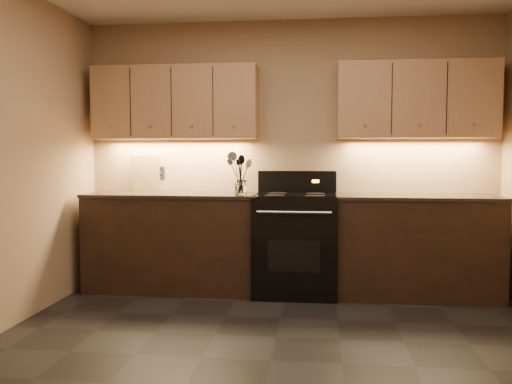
# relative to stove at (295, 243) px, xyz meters

# --- Properties ---
(floor) EXTENTS (4.00, 4.00, 0.00)m
(floor) POSITION_rel_stove_xyz_m (-0.08, -1.68, -0.48)
(floor) COLOR black
(floor) RESTS_ON ground
(wall_back) EXTENTS (4.00, 0.04, 2.60)m
(wall_back) POSITION_rel_stove_xyz_m (-0.08, 0.32, 0.82)
(wall_back) COLOR tan
(wall_back) RESTS_ON ground
(counter_left) EXTENTS (1.62, 0.62, 0.93)m
(counter_left) POSITION_rel_stove_xyz_m (-1.18, 0.02, -0.01)
(counter_left) COLOR black
(counter_left) RESTS_ON ground
(counter_right) EXTENTS (1.46, 0.62, 0.93)m
(counter_right) POSITION_rel_stove_xyz_m (1.10, 0.02, -0.01)
(counter_right) COLOR black
(counter_right) RESTS_ON ground
(stove) EXTENTS (0.76, 0.68, 1.14)m
(stove) POSITION_rel_stove_xyz_m (0.00, 0.00, 0.00)
(stove) COLOR black
(stove) RESTS_ON ground
(upper_cab_left) EXTENTS (1.60, 0.30, 0.70)m
(upper_cab_left) POSITION_rel_stove_xyz_m (-1.18, 0.17, 1.32)
(upper_cab_left) COLOR tan
(upper_cab_left) RESTS_ON wall_back
(upper_cab_right) EXTENTS (1.44, 0.30, 0.70)m
(upper_cab_right) POSITION_rel_stove_xyz_m (1.10, 0.17, 1.32)
(upper_cab_right) COLOR tan
(upper_cab_right) RESTS_ON wall_back
(outlet_plate) EXTENTS (0.08, 0.01, 0.12)m
(outlet_plate) POSITION_rel_stove_xyz_m (-1.38, 0.31, 0.64)
(outlet_plate) COLOR #B2B5BA
(outlet_plate) RESTS_ON wall_back
(utensil_crock) EXTENTS (0.13, 0.13, 0.14)m
(utensil_crock) POSITION_rel_stove_xyz_m (-0.50, -0.10, 0.51)
(utensil_crock) COLOR white
(utensil_crock) RESTS_ON counter_left
(cutting_board) EXTENTS (0.29, 0.09, 0.36)m
(cutting_board) POSITION_rel_stove_xyz_m (-1.53, 0.29, 0.63)
(cutting_board) COLOR tan
(cutting_board) RESTS_ON counter_left
(wooden_spoon) EXTENTS (0.17, 0.13, 0.33)m
(wooden_spoon) POSITION_rel_stove_xyz_m (-0.53, -0.10, 0.63)
(wooden_spoon) COLOR tan
(wooden_spoon) RESTS_ON utensil_crock
(black_spoon) EXTENTS (0.09, 0.14, 0.36)m
(black_spoon) POSITION_rel_stove_xyz_m (-0.51, -0.09, 0.64)
(black_spoon) COLOR black
(black_spoon) RESTS_ON utensil_crock
(black_turner) EXTENTS (0.14, 0.10, 0.33)m
(black_turner) POSITION_rel_stove_xyz_m (-0.48, -0.12, 0.63)
(black_turner) COLOR black
(black_turner) RESTS_ON utensil_crock
(steel_spatula) EXTENTS (0.23, 0.12, 0.36)m
(steel_spatula) POSITION_rel_stove_xyz_m (-0.47, -0.08, 0.64)
(steel_spatula) COLOR silver
(steel_spatula) RESTS_ON utensil_crock
(steel_skimmer) EXTENTS (0.21, 0.16, 0.40)m
(steel_skimmer) POSITION_rel_stove_xyz_m (-0.47, -0.11, 0.66)
(steel_skimmer) COLOR silver
(steel_skimmer) RESTS_ON utensil_crock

